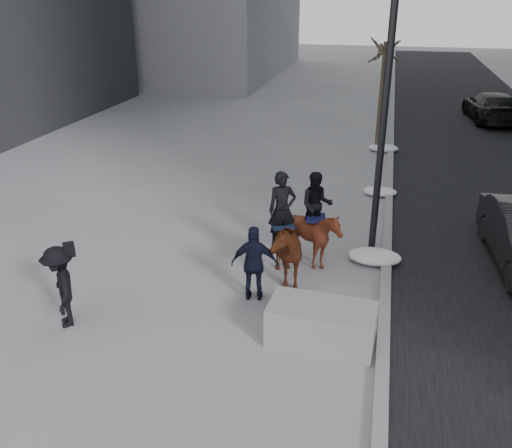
# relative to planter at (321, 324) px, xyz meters

# --- Properties ---
(ground) EXTENTS (120.00, 120.00, 0.00)m
(ground) POSITION_rel_planter_xyz_m (-1.79, 0.83, -0.41)
(ground) COLOR gray
(ground) RESTS_ON ground
(road) EXTENTS (8.00, 90.00, 0.01)m
(road) POSITION_rel_planter_xyz_m (5.21, 10.83, -0.41)
(road) COLOR black
(road) RESTS_ON ground
(curb) EXTENTS (0.25, 90.00, 0.12)m
(curb) POSITION_rel_planter_xyz_m (1.21, 10.83, -0.35)
(curb) COLOR gray
(curb) RESTS_ON ground
(planter) EXTENTS (2.11, 1.14, 0.82)m
(planter) POSITION_rel_planter_xyz_m (0.00, 0.00, 0.00)
(planter) COLOR gray
(planter) RESTS_ON ground
(car_far) EXTENTS (2.57, 5.33, 1.50)m
(car_far) POSITION_rel_planter_xyz_m (6.19, 21.34, 0.34)
(car_far) COLOR black
(car_far) RESTS_ON ground
(tree_near) EXTENTS (1.20, 1.20, 4.96)m
(tree_near) POSITION_rel_planter_xyz_m (0.61, 14.16, 2.07)
(tree_near) COLOR #362D20
(tree_near) RESTS_ON ground
(tree_far) EXTENTS (1.20, 1.20, 4.26)m
(tree_far) POSITION_rel_planter_xyz_m (0.61, 19.76, 1.72)
(tree_far) COLOR #3A2E22
(tree_far) RESTS_ON ground
(mounted_left) EXTENTS (1.70, 2.24, 2.64)m
(mounted_left) POSITION_rel_planter_xyz_m (-1.27, 2.31, 0.57)
(mounted_left) COLOR #511D10
(mounted_left) RESTS_ON ground
(mounted_right) EXTENTS (1.49, 1.62, 2.40)m
(mounted_right) POSITION_rel_planter_xyz_m (-0.59, 3.20, 0.55)
(mounted_right) COLOR #481C0E
(mounted_right) RESTS_ON ground
(feeder) EXTENTS (1.08, 0.94, 1.75)m
(feeder) POSITION_rel_planter_xyz_m (-1.65, 1.30, 0.47)
(feeder) COLOR black
(feeder) RESTS_ON ground
(camera_crew) EXTENTS (1.19, 1.30, 1.75)m
(camera_crew) POSITION_rel_planter_xyz_m (-5.23, -0.59, 0.48)
(camera_crew) COLOR black
(camera_crew) RESTS_ON ground
(lamppost) EXTENTS (0.25, 0.80, 9.09)m
(lamppost) POSITION_rel_planter_xyz_m (0.81, 4.58, 4.58)
(lamppost) COLOR black
(lamppost) RESTS_ON ground
(snow_piles) EXTENTS (1.34, 11.27, 0.34)m
(snow_piles) POSITION_rel_planter_xyz_m (0.91, 8.46, -0.25)
(snow_piles) COLOR white
(snow_piles) RESTS_ON ground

